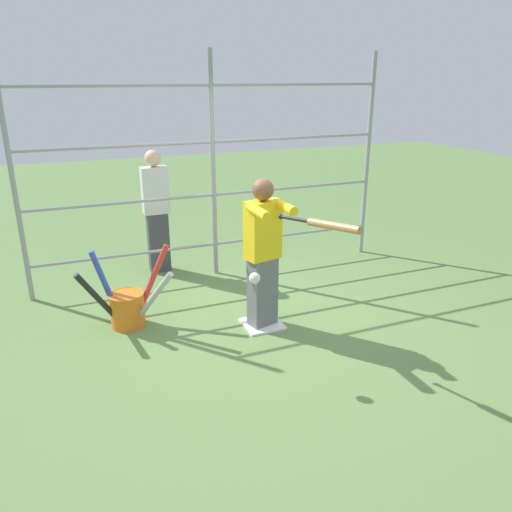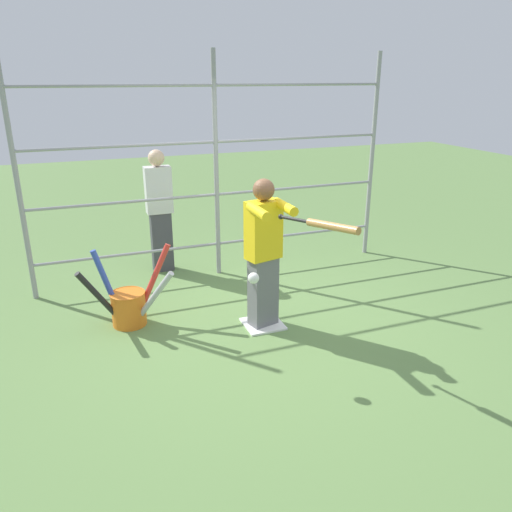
% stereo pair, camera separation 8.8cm
% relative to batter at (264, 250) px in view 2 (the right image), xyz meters
% --- Properties ---
extents(ground_plane, '(24.00, 24.00, 0.00)m').
position_rel_batter_xyz_m(ground_plane, '(0.00, -0.02, -0.85)').
color(ground_plane, '#608447').
extents(home_plate, '(0.40, 0.40, 0.02)m').
position_rel_batter_xyz_m(home_plate, '(0.00, -0.02, -0.84)').
color(home_plate, white).
rests_on(home_plate, ground).
extents(fence_backstop, '(4.61, 0.06, 2.80)m').
position_rel_batter_xyz_m(fence_backstop, '(0.00, -1.62, 0.55)').
color(fence_backstop, '#939399').
rests_on(fence_backstop, ground).
extents(batter, '(0.39, 0.59, 1.57)m').
position_rel_batter_xyz_m(batter, '(0.00, 0.00, 0.00)').
color(batter, slate).
rests_on(batter, ground).
extents(baseball_bat_swinging, '(0.33, 0.90, 0.14)m').
position_rel_batter_xyz_m(baseball_bat_swinging, '(-0.17, 0.93, 0.50)').
color(baseball_bat_swinging, black).
extents(softball_in_flight, '(0.10, 0.10, 0.10)m').
position_rel_batter_xyz_m(softball_in_flight, '(0.38, 0.72, 0.03)').
color(softball_in_flight, white).
extents(bat_bucket, '(0.99, 0.61, 0.85)m').
position_rel_batter_xyz_m(bat_bucket, '(1.31, -0.53, -0.62)').
color(bat_bucket, orange).
rests_on(bat_bucket, ground).
extents(bystander_behind_fence, '(0.33, 0.21, 1.62)m').
position_rel_batter_xyz_m(bystander_behind_fence, '(0.67, -1.98, -0.00)').
color(bystander_behind_fence, '#3F3F47').
rests_on(bystander_behind_fence, ground).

